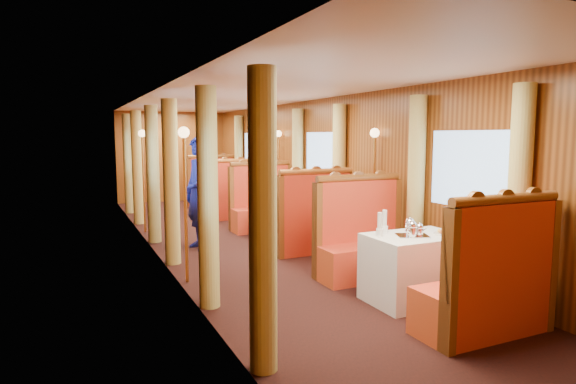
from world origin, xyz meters
TOP-DOWN VIEW (x-y plane):
  - floor at (0.00, 0.00)m, footprint 3.00×12.00m
  - ceiling at (0.00, 0.00)m, footprint 3.00×12.00m
  - wall_far at (0.00, 6.00)m, footprint 3.00×0.01m
  - wall_left at (-1.50, 0.00)m, footprint 0.01×12.00m
  - wall_right at (1.50, 0.00)m, footprint 0.01×12.00m
  - doorway_far at (0.00, 5.97)m, footprint 0.80×0.04m
  - table_near at (0.75, -3.50)m, footprint 1.05×0.72m
  - banquette_near_fwd at (0.75, -4.51)m, footprint 1.30×0.55m
  - banquette_near_aft at (0.75, -2.49)m, footprint 1.30×0.55m
  - table_mid at (0.75, 0.00)m, footprint 1.05×0.72m
  - banquette_mid_fwd at (0.75, -1.01)m, footprint 1.30×0.55m
  - banquette_mid_aft at (0.75, 1.01)m, footprint 1.30×0.55m
  - table_far at (0.75, 3.50)m, footprint 1.05×0.72m
  - banquette_far_fwd at (0.75, 2.49)m, footprint 1.30×0.55m
  - banquette_far_aft at (0.75, 4.51)m, footprint 1.30×0.55m
  - tea_tray at (0.66, -3.55)m, footprint 0.41×0.37m
  - teapot_left at (0.60, -3.61)m, footprint 0.19×0.15m
  - teapot_right at (0.71, -3.60)m, footprint 0.16×0.13m
  - teapot_back at (0.69, -3.47)m, footprint 0.21×0.19m
  - fruit_plate at (1.06, -3.61)m, footprint 0.24×0.24m
  - cup_inboard at (0.34, -3.40)m, footprint 0.08×0.08m
  - cup_outboard at (0.49, -3.28)m, footprint 0.08×0.08m
  - rose_vase_mid at (0.77, -0.01)m, footprint 0.06×0.06m
  - rose_vase_far at (0.76, 3.48)m, footprint 0.06×0.06m
  - window_left_near at (-1.49, -3.50)m, footprint 0.01×1.20m
  - curtain_left_near_a at (-1.38, -4.28)m, footprint 0.22×0.22m
  - curtain_left_near_b at (-1.38, -2.72)m, footprint 0.22×0.22m
  - window_right_near at (1.49, -3.50)m, footprint 0.01×1.20m
  - curtain_right_near_a at (1.38, -4.28)m, footprint 0.22×0.22m
  - curtain_right_near_b at (1.38, -2.72)m, footprint 0.22×0.22m
  - window_left_mid at (-1.49, 0.00)m, footprint 0.01×1.20m
  - curtain_left_mid_a at (-1.38, -0.78)m, footprint 0.22×0.22m
  - curtain_left_mid_b at (-1.38, 0.78)m, footprint 0.22×0.22m
  - window_right_mid at (1.49, 0.00)m, footprint 0.01×1.20m
  - curtain_right_mid_a at (1.38, -0.78)m, footprint 0.22×0.22m
  - curtain_right_mid_b at (1.38, 0.78)m, footprint 0.22×0.22m
  - window_left_far at (-1.49, 3.50)m, footprint 0.01×1.20m
  - curtain_left_far_a at (-1.38, 2.72)m, footprint 0.22×0.22m
  - curtain_left_far_b at (-1.38, 4.28)m, footprint 0.22×0.22m
  - window_right_far at (1.49, 3.50)m, footprint 0.01×1.20m
  - curtain_right_far_a at (1.38, 2.72)m, footprint 0.22×0.22m
  - curtain_right_far_b at (1.38, 4.28)m, footprint 0.22×0.22m
  - sconce_left_fore at (-1.40, -1.75)m, footprint 0.14×0.14m
  - sconce_right_fore at (1.40, -1.75)m, footprint 0.14×0.14m
  - sconce_left_aft at (-1.40, 1.75)m, footprint 0.14×0.14m
  - sconce_right_aft at (1.40, 1.75)m, footprint 0.14×0.14m
  - steward at (-0.78, -0.03)m, footprint 0.59×0.76m
  - passenger at (0.75, 0.76)m, footprint 0.40×0.44m

SIDE VIEW (x-z plane):
  - floor at x=0.00m, z-range -0.01..0.01m
  - table_near at x=0.75m, z-range 0.00..0.75m
  - table_mid at x=0.75m, z-range 0.00..0.75m
  - table_far at x=0.75m, z-range 0.00..0.75m
  - banquette_near_fwd at x=0.75m, z-range -0.25..1.09m
  - banquette_near_aft at x=0.75m, z-range -0.25..1.09m
  - banquette_mid_fwd at x=0.75m, z-range -0.25..1.09m
  - banquette_mid_aft at x=0.75m, z-range -0.25..1.09m
  - banquette_far_fwd at x=0.75m, z-range -0.25..1.09m
  - banquette_far_aft at x=0.75m, z-range -0.25..1.09m
  - passenger at x=0.75m, z-range 0.36..1.12m
  - tea_tray at x=0.66m, z-range 0.75..0.76m
  - fruit_plate at x=1.06m, z-range 0.74..0.80m
  - teapot_right at x=0.71m, z-range 0.75..0.86m
  - teapot_left at x=0.60m, z-range 0.75..0.89m
  - teapot_back at x=0.69m, z-range 0.75..0.89m
  - cup_inboard at x=0.34m, z-range 0.72..0.99m
  - cup_outboard at x=0.49m, z-range 0.72..0.99m
  - steward at x=-0.78m, z-range 0.00..1.83m
  - rose_vase_mid at x=0.77m, z-range 0.75..1.11m
  - rose_vase_far at x=0.76m, z-range 0.75..1.11m
  - doorway_far at x=0.00m, z-range 0.00..2.00m
  - curtain_left_near_a at x=-1.38m, z-range 0.00..2.35m
  - curtain_left_near_b at x=-1.38m, z-range 0.00..2.35m
  - curtain_right_near_a at x=1.38m, z-range 0.00..2.35m
  - curtain_right_near_b at x=1.38m, z-range 0.00..2.35m
  - curtain_left_mid_a at x=-1.38m, z-range 0.00..2.35m
  - curtain_left_mid_b at x=-1.38m, z-range 0.00..2.35m
  - curtain_right_mid_a at x=1.38m, z-range 0.00..2.35m
  - curtain_right_mid_b at x=1.38m, z-range 0.00..2.35m
  - curtain_left_far_a at x=-1.38m, z-range 0.00..2.35m
  - curtain_left_far_b at x=-1.38m, z-range 0.00..2.35m
  - curtain_right_far_a at x=1.38m, z-range 0.00..2.35m
  - curtain_right_far_b at x=1.38m, z-range 0.00..2.35m
  - wall_far at x=0.00m, z-range 0.00..2.50m
  - wall_left at x=-1.50m, z-range 0.00..2.50m
  - wall_right at x=1.50m, z-range 0.00..2.50m
  - sconce_left_fore at x=-1.40m, z-range 0.41..2.36m
  - sconce_right_fore at x=1.40m, z-range 0.41..2.36m
  - sconce_left_aft at x=-1.40m, z-range 0.41..2.36m
  - sconce_right_aft at x=1.40m, z-range 0.41..2.36m
  - window_left_near at x=-1.49m, z-range 1.00..1.90m
  - window_right_near at x=1.49m, z-range 1.00..1.90m
  - window_left_mid at x=-1.49m, z-range 1.00..1.90m
  - window_right_mid at x=1.49m, z-range 1.00..1.90m
  - window_left_far at x=-1.49m, z-range 1.00..1.90m
  - window_right_far at x=1.49m, z-range 1.00..1.90m
  - ceiling at x=0.00m, z-range 2.49..2.51m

